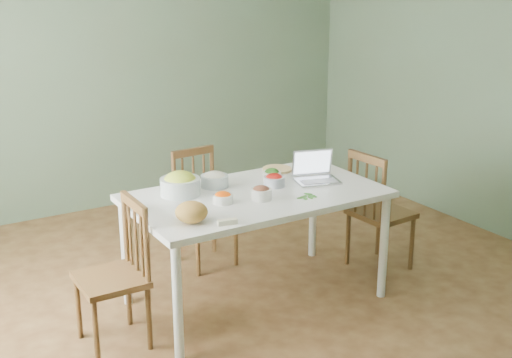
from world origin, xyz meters
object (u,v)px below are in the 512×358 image
dining_table (256,247)px  chair_left (110,276)px  chair_far (205,209)px  chair_right (381,210)px  laptop (318,168)px  bread_boule (191,212)px  bowl_squash (180,184)px

dining_table → chair_left: bearing=-178.1°
chair_far → chair_right: 1.38m
laptop → chair_right: bearing=15.2°
chair_far → bread_boule: bearing=-125.0°
bowl_squash → bread_boule: bearing=-107.9°
chair_far → bowl_squash: (-0.44, -0.51, 0.43)m
chair_left → bread_boule: size_ratio=4.71×
dining_table → bread_boule: bearing=-156.7°
bowl_squash → laptop: size_ratio=0.90×
chair_left → bread_boule: (0.46, -0.23, 0.41)m
chair_far → bread_boule: size_ratio=4.62×
bread_boule → bowl_squash: size_ratio=0.73×
laptop → dining_table: bearing=-165.8°
dining_table → bowl_squash: size_ratio=6.37×
dining_table → laptop: bearing=-2.1°
chair_right → dining_table: bearing=84.5°
bowl_squash → dining_table: bearing=-27.2°
bread_boule → laptop: bearing=12.4°
dining_table → bread_boule: bread_boule is taller
chair_left → bread_boule: bearing=63.5°
chair_far → chair_left: size_ratio=0.98×
chair_left → bread_boule: bread_boule is taller
chair_far → chair_right: size_ratio=0.96×
chair_left → laptop: (1.59, 0.02, 0.45)m
laptop → bowl_squash: bearing=-178.4°
laptop → chair_far: bearing=140.9°
chair_right → chair_far: bearing=52.0°
dining_table → chair_far: size_ratio=1.88×
dining_table → laptop: 0.72m
chair_right → bowl_squash: bearing=76.5°
bread_boule → chair_left: bearing=152.9°
dining_table → chair_right: 1.13m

